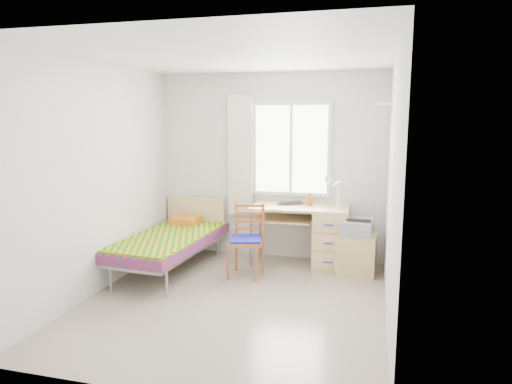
# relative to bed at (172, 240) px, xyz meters

# --- Properties ---
(floor) EXTENTS (3.50, 3.50, 0.00)m
(floor) POSITION_rel_bed_xyz_m (1.11, -0.84, -0.40)
(floor) COLOR #BCAD93
(floor) RESTS_ON ground
(ceiling) EXTENTS (3.50, 3.50, 0.00)m
(ceiling) POSITION_rel_bed_xyz_m (1.11, -0.84, 2.20)
(ceiling) COLOR white
(ceiling) RESTS_ON wall_back
(wall_back) EXTENTS (3.20, 0.00, 3.20)m
(wall_back) POSITION_rel_bed_xyz_m (1.11, 0.91, 0.90)
(wall_back) COLOR silver
(wall_back) RESTS_ON ground
(wall_left) EXTENTS (0.00, 3.50, 3.50)m
(wall_left) POSITION_rel_bed_xyz_m (-0.49, -0.84, 0.90)
(wall_left) COLOR silver
(wall_left) RESTS_ON ground
(wall_right) EXTENTS (0.00, 3.50, 3.50)m
(wall_right) POSITION_rel_bed_xyz_m (2.71, -0.84, 0.90)
(wall_right) COLOR silver
(wall_right) RESTS_ON ground
(window) EXTENTS (1.10, 0.04, 1.30)m
(window) POSITION_rel_bed_xyz_m (1.41, 0.89, 1.15)
(window) COLOR white
(window) RESTS_ON wall_back
(curtain) EXTENTS (0.35, 0.05, 1.70)m
(curtain) POSITION_rel_bed_xyz_m (0.69, 0.84, 1.05)
(curtain) COLOR beige
(curtain) RESTS_ON wall_back
(floating_shelf) EXTENTS (0.20, 0.32, 0.03)m
(floating_shelf) POSITION_rel_bed_xyz_m (2.60, 0.56, 1.75)
(floating_shelf) COLOR white
(floating_shelf) RESTS_ON wall_right
(bed) EXTENTS (1.02, 1.96, 0.82)m
(bed) POSITION_rel_bed_xyz_m (0.00, 0.00, 0.00)
(bed) COLOR gray
(bed) RESTS_ON floor
(desk) EXTENTS (1.32, 0.65, 0.81)m
(desk) POSITION_rel_bed_xyz_m (1.94, 0.60, 0.04)
(desk) COLOR tan
(desk) RESTS_ON floor
(chair) EXTENTS (0.48, 0.48, 0.93)m
(chair) POSITION_rel_bed_xyz_m (1.02, 0.03, 0.12)
(chair) COLOR #AB6821
(chair) RESTS_ON floor
(cabinet) EXTENTS (0.51, 0.46, 0.52)m
(cabinet) POSITION_rel_bed_xyz_m (2.36, 0.44, -0.14)
(cabinet) COLOR tan
(cabinet) RESTS_ON floor
(printer) EXTENTS (0.43, 0.48, 0.19)m
(printer) POSITION_rel_bed_xyz_m (2.36, 0.45, 0.22)
(printer) COLOR gray
(printer) RESTS_ON cabinet
(laptop) EXTENTS (0.42, 0.37, 0.03)m
(laptop) POSITION_rel_bed_xyz_m (1.47, 0.67, 0.42)
(laptop) COLOR black
(laptop) RESTS_ON desk
(pen_cup) EXTENTS (0.09, 0.09, 0.10)m
(pen_cup) POSITION_rel_bed_xyz_m (1.71, 0.72, 0.46)
(pen_cup) COLOR orange
(pen_cup) RESTS_ON desk
(task_lamp) EXTENTS (0.24, 0.33, 0.45)m
(task_lamp) POSITION_rel_bed_xyz_m (2.04, 0.50, 0.69)
(task_lamp) COLOR white
(task_lamp) RESTS_ON desk
(book) EXTENTS (0.24, 0.28, 0.02)m
(book) POSITION_rel_bed_xyz_m (1.36, 0.63, 0.19)
(book) COLOR gray
(book) RESTS_ON desk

